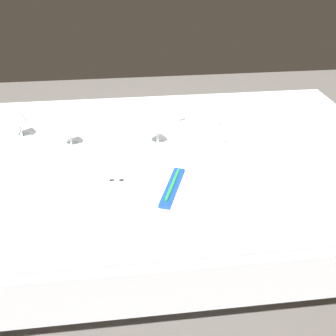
{
  "coord_description": "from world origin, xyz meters",
  "views": [
    {
      "loc": [
        -0.1,
        -1.23,
        1.45
      ],
      "look_at": [
        0.03,
        -0.15,
        0.76
      ],
      "focal_mm": 40.13,
      "sensor_mm": 36.0,
      "label": 1
    }
  ],
  "objects_px": {
    "fork_outer": "(121,192)",
    "wine_glass_right": "(17,116)",
    "toothbrush_package": "(172,187)",
    "wine_glass_left": "(69,127)",
    "spoon_soup": "(227,182)",
    "coffee_cup_left": "(213,137)",
    "fork_inner": "(112,191)",
    "drink_tumbler": "(228,120)",
    "dinner_knife": "(221,186)",
    "dinner_plate": "(172,191)",
    "wine_glass_centre": "(157,122)",
    "coffee_cup_right": "(171,115)"
  },
  "relations": [
    {
      "from": "dinner_knife",
      "to": "toothbrush_package",
      "type": "bearing_deg",
      "value": -173.38
    },
    {
      "from": "wine_glass_right",
      "to": "toothbrush_package",
      "type": "bearing_deg",
      "value": -38.59
    },
    {
      "from": "coffee_cup_left",
      "to": "coffee_cup_right",
      "type": "relative_size",
      "value": 1.03
    },
    {
      "from": "fork_inner",
      "to": "dinner_knife",
      "type": "bearing_deg",
      "value": -2.18
    },
    {
      "from": "dinner_plate",
      "to": "wine_glass_left",
      "type": "bearing_deg",
      "value": 134.95
    },
    {
      "from": "dinner_knife",
      "to": "drink_tumbler",
      "type": "height_order",
      "value": "drink_tumbler"
    },
    {
      "from": "coffee_cup_left",
      "to": "wine_glass_centre",
      "type": "relative_size",
      "value": 0.72
    },
    {
      "from": "fork_outer",
      "to": "coffee_cup_left",
      "type": "relative_size",
      "value": 2.1
    },
    {
      "from": "dinner_plate",
      "to": "toothbrush_package",
      "type": "bearing_deg",
      "value": 180.0
    },
    {
      "from": "dinner_knife",
      "to": "wine_glass_centre",
      "type": "distance_m",
      "value": 0.37
    },
    {
      "from": "spoon_soup",
      "to": "wine_glass_centre",
      "type": "xyz_separation_m",
      "value": [
        -0.2,
        0.28,
        0.1
      ]
    },
    {
      "from": "fork_outer",
      "to": "dinner_knife",
      "type": "bearing_deg",
      "value": -0.46
    },
    {
      "from": "toothbrush_package",
      "to": "fork_inner",
      "type": "relative_size",
      "value": 1.0
    },
    {
      "from": "toothbrush_package",
      "to": "wine_glass_left",
      "type": "height_order",
      "value": "wine_glass_left"
    },
    {
      "from": "drink_tumbler",
      "to": "fork_inner",
      "type": "bearing_deg",
      "value": -142.78
    },
    {
      "from": "dinner_plate",
      "to": "wine_glass_centre",
      "type": "relative_size",
      "value": 1.77
    },
    {
      "from": "spoon_soup",
      "to": "wine_glass_right",
      "type": "xyz_separation_m",
      "value": [
        -0.74,
        0.4,
        0.1
      ]
    },
    {
      "from": "wine_glass_left",
      "to": "coffee_cup_left",
      "type": "bearing_deg",
      "value": -7.12
    },
    {
      "from": "coffee_cup_left",
      "to": "dinner_knife",
      "type": "bearing_deg",
      "value": -96.19
    },
    {
      "from": "wine_glass_left",
      "to": "spoon_soup",
      "type": "bearing_deg",
      "value": -30.05
    },
    {
      "from": "coffee_cup_right",
      "to": "fork_inner",
      "type": "bearing_deg",
      "value": -118.2
    },
    {
      "from": "coffee_cup_left",
      "to": "spoon_soup",
      "type": "bearing_deg",
      "value": -91.1
    },
    {
      "from": "wine_glass_centre",
      "to": "coffee_cup_right",
      "type": "bearing_deg",
      "value": 67.19
    },
    {
      "from": "coffee_cup_left",
      "to": "drink_tumbler",
      "type": "distance_m",
      "value": 0.14
    },
    {
      "from": "dinner_plate",
      "to": "wine_glass_right",
      "type": "relative_size",
      "value": 1.84
    },
    {
      "from": "dinner_knife",
      "to": "coffee_cup_right",
      "type": "distance_m",
      "value": 0.5
    },
    {
      "from": "dinner_plate",
      "to": "dinner_knife",
      "type": "distance_m",
      "value": 0.16
    },
    {
      "from": "dinner_knife",
      "to": "wine_glass_right",
      "type": "bearing_deg",
      "value": 149.44
    },
    {
      "from": "spoon_soup",
      "to": "coffee_cup_left",
      "type": "xyz_separation_m",
      "value": [
        0.0,
        0.24,
        0.04
      ]
    },
    {
      "from": "fork_inner",
      "to": "drink_tumbler",
      "type": "height_order",
      "value": "drink_tumbler"
    },
    {
      "from": "fork_inner",
      "to": "coffee_cup_left",
      "type": "height_order",
      "value": "coffee_cup_left"
    },
    {
      "from": "toothbrush_package",
      "to": "fork_outer",
      "type": "bearing_deg",
      "value": 172.5
    },
    {
      "from": "spoon_soup",
      "to": "drink_tumbler",
      "type": "distance_m",
      "value": 0.37
    },
    {
      "from": "toothbrush_package",
      "to": "coffee_cup_right",
      "type": "distance_m",
      "value": 0.51
    },
    {
      "from": "coffee_cup_right",
      "to": "wine_glass_centre",
      "type": "height_order",
      "value": "wine_glass_centre"
    },
    {
      "from": "coffee_cup_right",
      "to": "coffee_cup_left",
      "type": "bearing_deg",
      "value": -58.94
    },
    {
      "from": "toothbrush_package",
      "to": "wine_glass_left",
      "type": "relative_size",
      "value": 1.68
    },
    {
      "from": "toothbrush_package",
      "to": "coffee_cup_left",
      "type": "bearing_deg",
      "value": 55.93
    },
    {
      "from": "fork_inner",
      "to": "spoon_soup",
      "type": "bearing_deg",
      "value": 1.17
    },
    {
      "from": "toothbrush_package",
      "to": "wine_glass_left",
      "type": "xyz_separation_m",
      "value": [
        -0.35,
        0.35,
        0.06
      ]
    },
    {
      "from": "toothbrush_package",
      "to": "coffee_cup_left",
      "type": "relative_size",
      "value": 1.95
    },
    {
      "from": "wine_glass_centre",
      "to": "fork_inner",
      "type": "bearing_deg",
      "value": -121.29
    },
    {
      "from": "spoon_soup",
      "to": "wine_glass_left",
      "type": "xyz_separation_m",
      "value": [
        -0.54,
        0.31,
        0.08
      ]
    },
    {
      "from": "spoon_soup",
      "to": "drink_tumbler",
      "type": "bearing_deg",
      "value": 75.3
    },
    {
      "from": "dinner_knife",
      "to": "wine_glass_right",
      "type": "height_order",
      "value": "wine_glass_right"
    },
    {
      "from": "toothbrush_package",
      "to": "fork_outer",
      "type": "xyz_separation_m",
      "value": [
        -0.16,
        0.02,
        -0.02
      ]
    },
    {
      "from": "fork_outer",
      "to": "wine_glass_right",
      "type": "bearing_deg",
      "value": 132.89
    },
    {
      "from": "toothbrush_package",
      "to": "fork_outer",
      "type": "height_order",
      "value": "toothbrush_package"
    },
    {
      "from": "fork_outer",
      "to": "wine_glass_right",
      "type": "relative_size",
      "value": 1.58
    },
    {
      "from": "wine_glass_right",
      "to": "wine_glass_left",
      "type": "bearing_deg",
      "value": -24.15
    }
  ]
}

